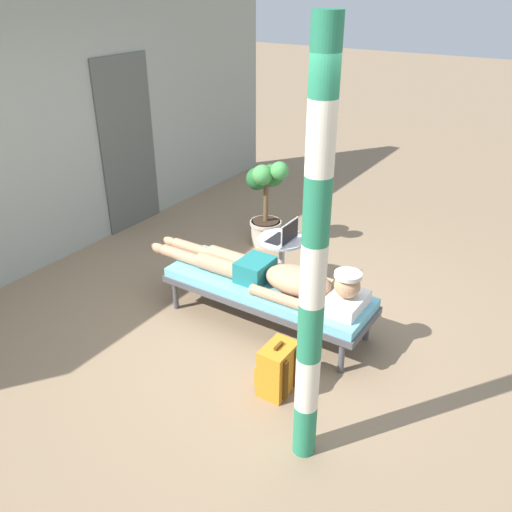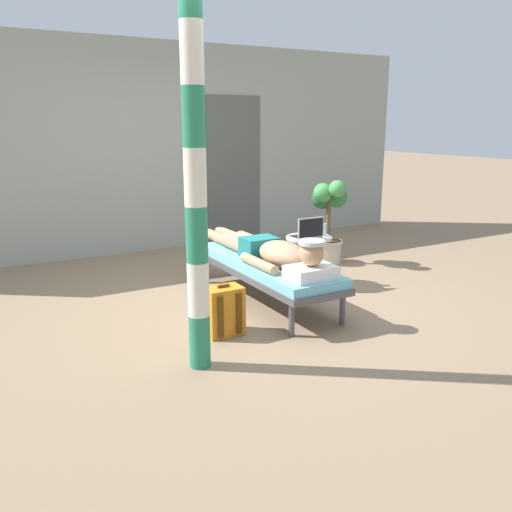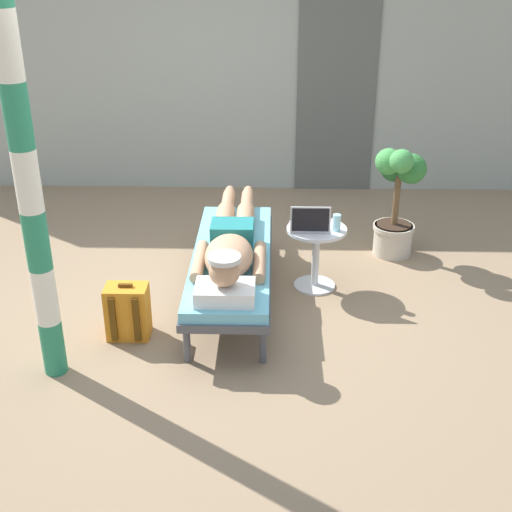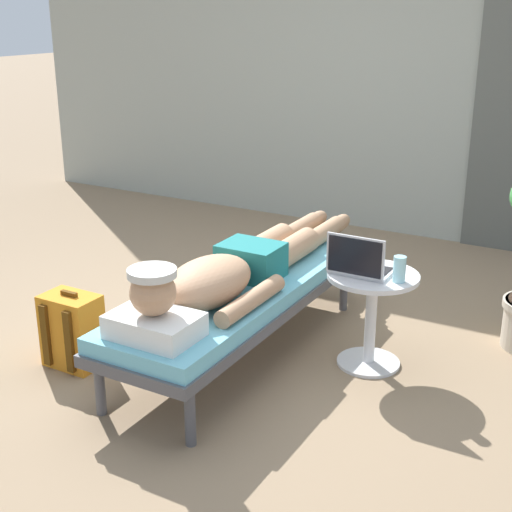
% 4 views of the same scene
% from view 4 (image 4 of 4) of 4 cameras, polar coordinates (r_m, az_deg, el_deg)
% --- Properties ---
extents(ground_plane, '(40.00, 40.00, 0.00)m').
position_cam_4_polar(ground_plane, '(4.10, -2.21, -7.24)').
color(ground_plane, '#8C7256').
extents(house_wall_back, '(7.60, 0.20, 2.70)m').
position_cam_4_polar(house_wall_back, '(6.06, 12.22, 14.40)').
color(house_wall_back, '#999E93').
rests_on(house_wall_back, ground).
extents(lounge_chair, '(0.61, 1.91, 0.42)m').
position_cam_4_polar(lounge_chair, '(3.87, -1.32, -3.27)').
color(lounge_chair, '#4C4C51').
rests_on(lounge_chair, ground).
extents(person_reclining, '(0.53, 2.17, 0.33)m').
position_cam_4_polar(person_reclining, '(3.75, -1.92, -1.19)').
color(person_reclining, white).
rests_on(person_reclining, lounge_chair).
extents(side_table, '(0.48, 0.48, 0.52)m').
position_cam_4_polar(side_table, '(3.81, 9.23, -3.76)').
color(side_table, silver).
rests_on(side_table, ground).
extents(laptop, '(0.31, 0.24, 0.23)m').
position_cam_4_polar(laptop, '(3.70, 8.27, -0.65)').
color(laptop, silver).
rests_on(laptop, side_table).
extents(drink_glass, '(0.06, 0.06, 0.13)m').
position_cam_4_polar(drink_glass, '(3.64, 11.39, -1.04)').
color(drink_glass, '#99D8E5').
rests_on(drink_glass, side_table).
extents(backpack, '(0.30, 0.26, 0.42)m').
position_cam_4_polar(backpack, '(3.95, -14.41, -5.82)').
color(backpack, orange).
rests_on(backpack, ground).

